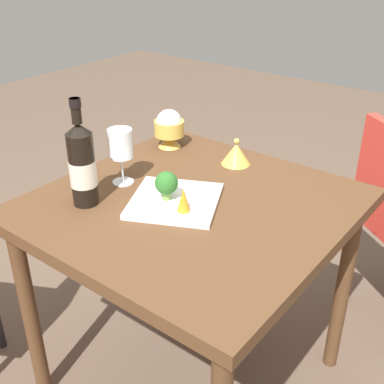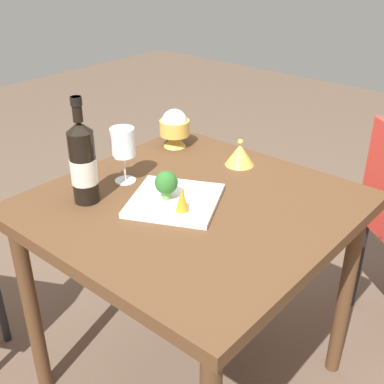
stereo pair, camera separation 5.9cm
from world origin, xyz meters
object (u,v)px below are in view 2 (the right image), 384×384
broccoli_floret (166,183)px  wine_glass (123,144)px  rice_bowl_lid (240,154)px  carrot_garnish_left (182,200)px  wine_bottle (83,162)px  serving_plate (175,200)px  rice_bowl (175,127)px  carrot_garnish_right (169,178)px

broccoli_floret → wine_glass: bearing=-5.5°
rice_bowl_lid → carrot_garnish_left: size_ratio=1.44×
wine_bottle → serving_plate: 0.29m
wine_glass → rice_bowl: bearing=-76.7°
broccoli_floret → carrot_garnish_right: 0.08m
wine_bottle → carrot_garnish_left: 0.31m
serving_plate → broccoli_floret: bearing=43.3°
serving_plate → wine_glass: bearing=-0.9°
rice_bowl → wine_glass: bearing=103.3°
carrot_garnish_left → carrot_garnish_right: size_ratio=1.30×
rice_bowl_lid → serving_plate: bearing=92.1°
wine_bottle → wine_glass: (0.01, -0.16, 0.00)m
wine_glass → broccoli_floret: (-0.20, 0.02, -0.06)m
wine_bottle → rice_bowl: size_ratio=2.23×
rice_bowl → carrot_garnish_left: (-0.36, 0.36, -0.02)m
rice_bowl → rice_bowl_lid: (-0.28, -0.02, -0.04)m
serving_plate → carrot_garnish_left: (-0.07, 0.04, 0.04)m
wine_glass → rice_bowl_lid: wine_glass is taller
wine_glass → rice_bowl_lid: (-0.20, -0.34, -0.09)m
wine_bottle → rice_bowl_lid: bearing=-111.2°
serving_plate → carrot_garnish_right: 0.09m
serving_plate → carrot_garnish_right: (0.07, -0.04, 0.03)m
wine_bottle → carrot_garnish_left: size_ratio=4.55×
rice_bowl → rice_bowl_lid: rice_bowl is taller
rice_bowl → broccoli_floret: bearing=129.1°
serving_plate → rice_bowl_lid: bearing=-87.9°
broccoli_floret → carrot_garnish_left: broccoli_floret is taller
rice_bowl → carrot_garnish_left: rice_bowl is taller
wine_bottle → rice_bowl: bearing=-80.0°
rice_bowl → serving_plate: (-0.29, 0.32, -0.07)m
carrot_garnish_right → serving_plate: bearing=145.3°
wine_glass → wine_bottle: bearing=93.2°
broccoli_floret → carrot_garnish_left: 0.09m
wine_bottle → broccoli_floret: size_ratio=3.69×
wine_glass → rice_bowl: wine_glass is taller
carrot_garnish_right → wine_glass: bearing=15.4°
wine_glass → broccoli_floret: size_ratio=2.09×
carrot_garnish_left → carrot_garnish_right: 0.16m
carrot_garnish_right → wine_bottle: bearing=55.0°
rice_bowl_lid → wine_bottle: bearing=68.8°
broccoli_floret → carrot_garnish_right: (0.05, -0.06, -0.02)m
serving_plate → wine_bottle: bearing=37.3°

